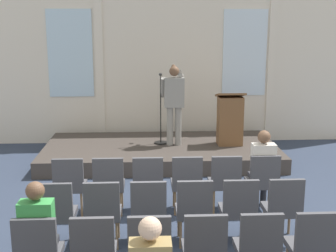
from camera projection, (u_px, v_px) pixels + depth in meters
name	position (u px, v px, depth m)	size (l,w,h in m)	color
ground_plane	(171.00, 242.00, 6.16)	(14.08, 14.08, 0.00)	#2D384C
rear_partition	(159.00, 65.00, 11.00)	(10.48, 0.14, 3.80)	silver
stage_platform	(161.00, 152.00, 9.90)	(5.01, 2.47, 0.32)	#3F3833
speaker	(174.00, 100.00, 9.67)	(0.51, 0.69, 1.71)	gray
mic_stand	(161.00, 129.00, 9.91)	(0.28, 0.28, 1.55)	black
lectern	(230.00, 119.00, 9.80)	(0.60, 0.48, 1.16)	brown
chair_r0_c0	(70.00, 182.00, 6.91)	(0.46, 0.44, 0.94)	olive
chair_r0_c1	(109.00, 182.00, 6.94)	(0.46, 0.44, 0.94)	olive
chair_r0_c2	(148.00, 181.00, 6.97)	(0.46, 0.44, 0.94)	olive
chair_r0_c3	(187.00, 180.00, 7.00)	(0.46, 0.44, 0.94)	olive
chair_r0_c4	(225.00, 180.00, 7.03)	(0.46, 0.44, 0.94)	olive
chair_r0_c5	(263.00, 179.00, 7.06)	(0.46, 0.44, 0.94)	olive
audience_r0_c5	(262.00, 166.00, 7.10)	(0.36, 0.39, 1.30)	#2D2D33
chair_r1_c0	(57.00, 210.00, 5.89)	(0.46, 0.44, 0.94)	olive
chair_r1_c1	(103.00, 209.00, 5.92)	(0.46, 0.44, 0.94)	olive
chair_r1_c2	(149.00, 208.00, 5.94)	(0.46, 0.44, 0.94)	olive
chair_r1_c3	(194.00, 207.00, 5.97)	(0.46, 0.44, 0.94)	olive
chair_r1_c4	(239.00, 206.00, 6.00)	(0.46, 0.44, 0.94)	olive
chair_r1_c5	(283.00, 205.00, 6.03)	(0.46, 0.44, 0.94)	olive
chair_r2_c0	(38.00, 250.00, 4.86)	(0.46, 0.44, 0.94)	olive
audience_r2_c0	(39.00, 231.00, 4.90)	(0.36, 0.39, 1.29)	#2D2D33
chair_r2_c1	(94.00, 248.00, 4.89)	(0.46, 0.44, 0.94)	olive
chair_r2_c2	(149.00, 247.00, 4.92)	(0.46, 0.44, 0.94)	olive
chair_r2_c3	(204.00, 246.00, 4.95)	(0.46, 0.44, 0.94)	olive
chair_r2_c4	(258.00, 244.00, 4.97)	(0.46, 0.44, 0.94)	olive
chair_r2_c5	(312.00, 243.00, 5.00)	(0.46, 0.44, 0.94)	olive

